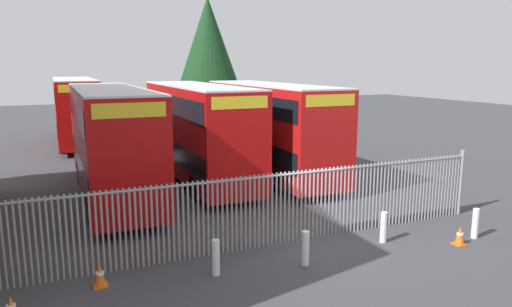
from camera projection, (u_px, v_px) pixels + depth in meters
ground_plane at (222, 181)px, 21.64m from camera, size 100.00×100.00×0.00m
palisade_fence at (266, 208)px, 13.65m from camera, size 15.47×0.14×2.35m
double_decker_bus_near_gate at (111, 138)px, 18.72m from camera, size 2.54×10.81×4.42m
double_decker_bus_behind_fence_left at (269, 125)px, 22.54m from camera, size 2.54×10.81×4.42m
double_decker_bus_behind_fence_right at (197, 128)px, 21.53m from camera, size 2.54×10.81×4.42m
double_decker_bus_far_back at (76, 108)px, 31.46m from camera, size 2.54×10.81×4.42m
bollard_near_left at (216, 258)px, 11.86m from camera, size 0.20×0.20×0.95m
bollard_center_front at (305, 248)px, 12.47m from camera, size 0.20×0.20×0.95m
bollard_near_right at (384, 227)px, 14.08m from camera, size 0.20×0.20×0.95m
bollard_far_right at (475, 223)px, 14.43m from camera, size 0.20×0.20×0.95m
traffic_cone_by_gate at (100, 275)px, 11.28m from camera, size 0.34×0.34×0.59m
traffic_cone_mid_forecourt at (460, 236)px, 13.91m from camera, size 0.34×0.34×0.59m
tree_tall_back at (208, 47)px, 37.87m from camera, size 5.50×5.50×10.72m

